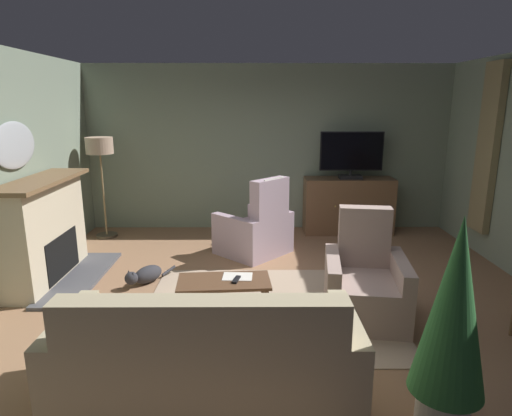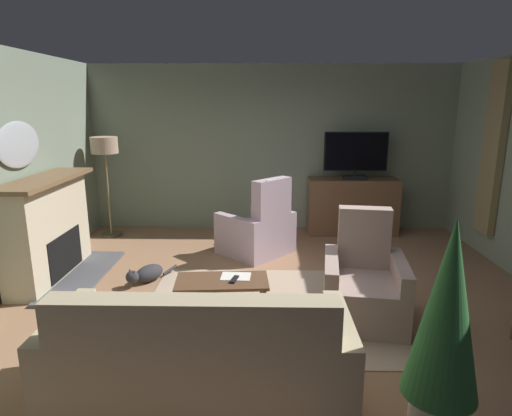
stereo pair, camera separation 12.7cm
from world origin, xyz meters
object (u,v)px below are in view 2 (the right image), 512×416
object	(u,v)px
potted_plant_on_hearth_side	(446,320)
cat	(147,274)
tv_cabinet	(352,207)
fireplace	(49,231)
folded_newspaper	(236,276)
floor_lamp	(105,154)
wall_mirror_oval	(19,145)
coffee_table	(222,285)
armchair_beside_cabinet	(364,287)
sofa_floral	(201,362)
television	(356,154)
armchair_near_window	(258,231)
tv_remote	(234,279)

from	to	relation	value
potted_plant_on_hearth_side	cat	size ratio (longest dim) A/B	2.55
tv_cabinet	cat	world-z (taller)	tv_cabinet
fireplace	cat	world-z (taller)	fireplace
folded_newspaper	floor_lamp	distance (m)	3.69
fireplace	wall_mirror_oval	size ratio (longest dim) A/B	1.87
tv_cabinet	coffee_table	distance (m)	3.62
armchair_beside_cabinet	folded_newspaper	bearing A→B (deg)	179.56
folded_newspaper	sofa_floral	distance (m)	1.35
tv_cabinet	coffee_table	size ratio (longest dim) A/B	1.54
coffee_table	armchair_beside_cabinet	world-z (taller)	armchair_beside_cabinet
sofa_floral	floor_lamp	bearing A→B (deg)	117.34
tv_cabinet	sofa_floral	bearing A→B (deg)	-114.08
floor_lamp	folded_newspaper	bearing A→B (deg)	-50.40
armchair_beside_cabinet	cat	world-z (taller)	armchair_beside_cabinet
television	tv_cabinet	bearing A→B (deg)	90.00
coffee_table	folded_newspaper	bearing A→B (deg)	32.46
armchair_near_window	fireplace	bearing A→B (deg)	-159.91
potted_plant_on_hearth_side	floor_lamp	xyz separation A→B (m)	(-3.74, 4.33, 0.55)
tv_cabinet	cat	size ratio (longest dim) A/B	2.52
cat	armchair_near_window	bearing A→B (deg)	38.26
fireplace	sofa_floral	xyz separation A→B (m)	(2.22, -2.30, -0.29)
folded_newspaper	armchair_beside_cabinet	size ratio (longest dim) A/B	0.27
tv_remote	armchair_near_window	size ratio (longest dim) A/B	0.14
armchair_near_window	sofa_floral	bearing A→B (deg)	-96.46
tv_remote	cat	bearing A→B (deg)	64.83
fireplace	tv_cabinet	xyz separation A→B (m)	(4.16, 2.03, -0.16)
tv_remote	floor_lamp	xyz separation A→B (m)	(-2.27, 2.85, 0.91)
television	tv_remote	size ratio (longest dim) A/B	6.06
armchair_beside_cabinet	coffee_table	bearing A→B (deg)	-177.02
wall_mirror_oval	armchair_beside_cabinet	distance (m)	4.28
armchair_beside_cabinet	television	bearing A→B (deg)	81.16
tv_remote	cat	world-z (taller)	tv_remote
coffee_table	fireplace	bearing A→B (deg)	154.97
coffee_table	sofa_floral	bearing A→B (deg)	-91.41
television	fireplace	bearing A→B (deg)	-154.58
armchair_near_window	wall_mirror_oval	bearing A→B (deg)	-161.53
wall_mirror_oval	coffee_table	distance (m)	3.01
wall_mirror_oval	floor_lamp	world-z (taller)	wall_mirror_oval
wall_mirror_oval	potted_plant_on_hearth_side	size ratio (longest dim) A/B	0.62
fireplace	folded_newspaper	distance (m)	2.58
television	armchair_beside_cabinet	world-z (taller)	television
television	sofa_floral	size ratio (longest dim) A/B	0.47
tv_cabinet	cat	distance (m)	3.66
fireplace	wall_mirror_oval	xyz separation A→B (m)	(-0.25, 0.00, 1.07)
armchair_near_window	cat	world-z (taller)	armchair_near_window
potted_plant_on_hearth_side	floor_lamp	world-z (taller)	floor_lamp
fireplace	television	xyz separation A→B (m)	(4.16, 1.98, 0.74)
armchair_beside_cabinet	floor_lamp	size ratio (longest dim) A/B	0.67
armchair_beside_cabinet	floor_lamp	world-z (taller)	floor_lamp
tv_cabinet	coffee_table	xyz separation A→B (m)	(-1.90, -3.08, -0.07)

